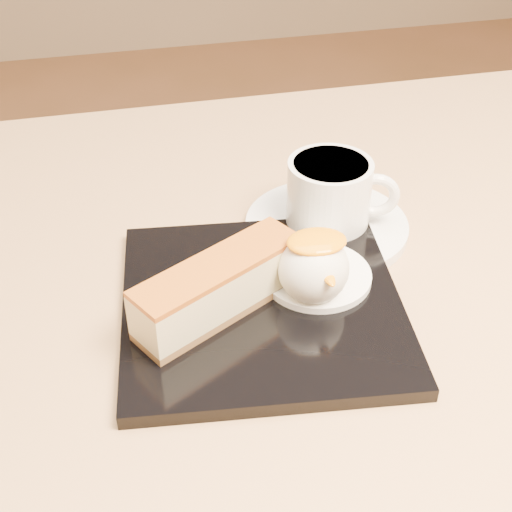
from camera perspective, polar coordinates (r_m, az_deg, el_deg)
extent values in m
cube|color=olive|center=(0.60, 5.09, -5.12)|extent=(0.80, 0.80, 0.04)
cube|color=black|center=(0.57, 0.46, -3.90)|extent=(0.24, 0.24, 0.01)
cube|color=brown|center=(0.56, -2.93, -4.05)|extent=(0.14, 0.10, 0.01)
cube|color=beige|center=(0.54, -2.99, -2.39)|extent=(0.14, 0.10, 0.04)
cube|color=#85460E|center=(0.53, -3.06, -0.75)|extent=(0.14, 0.10, 0.00)
cylinder|color=white|center=(0.59, 4.87, -1.56)|extent=(0.09, 0.09, 0.01)
sphere|color=white|center=(0.55, 4.62, -1.00)|extent=(0.06, 0.06, 0.06)
ellipsoid|color=orange|center=(0.54, 4.88, 1.16)|extent=(0.05, 0.04, 0.01)
ellipsoid|color=#2C892F|center=(0.59, 1.55, -0.51)|extent=(0.02, 0.01, 0.00)
ellipsoid|color=#2C892F|center=(0.60, 2.26, -0.08)|extent=(0.02, 0.01, 0.00)
ellipsoid|color=#2C892F|center=(0.60, 0.70, -0.19)|extent=(0.01, 0.02, 0.00)
cylinder|color=white|center=(0.66, 5.66, 2.40)|extent=(0.15, 0.15, 0.01)
cylinder|color=white|center=(0.64, 5.85, 5.02)|extent=(0.08, 0.08, 0.06)
cylinder|color=black|center=(0.63, 6.01, 7.24)|extent=(0.07, 0.07, 0.00)
torus|color=white|center=(0.65, 9.54, 4.80)|extent=(0.04, 0.02, 0.04)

